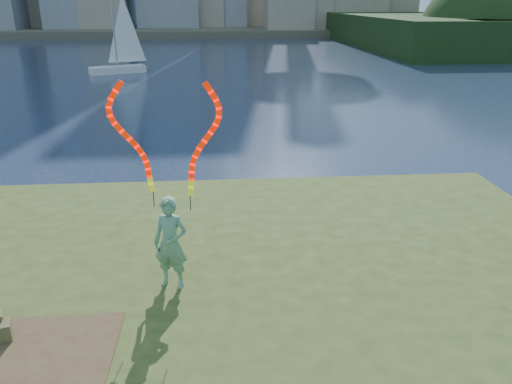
{
  "coord_description": "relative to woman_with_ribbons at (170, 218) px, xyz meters",
  "views": [
    {
      "loc": [
        1.08,
        -9.19,
        5.89
      ],
      "look_at": [
        1.9,
        1.0,
        1.95
      ],
      "focal_mm": 35.0,
      "sensor_mm": 36.0,
      "label": 1
    }
  ],
  "objects": [
    {
      "name": "grassy_knoll",
      "position": [
        -0.18,
        -1.48,
        -1.85
      ],
      "size": [
        20.0,
        18.0,
        0.8
      ],
      "color": "#354418",
      "rests_on": "ground"
    },
    {
      "name": "far_shore",
      "position": [
        -0.18,
        95.82,
        -1.59
      ],
      "size": [
        320.0,
        40.0,
        1.2
      ],
      "primitive_type": "cube",
      "color": "#4E4939",
      "rests_on": "ground"
    },
    {
      "name": "sailboat",
      "position": [
        -7.21,
        36.24,
        -0.92
      ],
      "size": [
        4.79,
        3.26,
        7.4
      ],
      "rotation": [
        0.0,
        0.0,
        0.43
      ],
      "color": "silver",
      "rests_on": "ground"
    },
    {
      "name": "ground",
      "position": [
        -0.18,
        0.82,
        -2.19
      ],
      "size": [
        320.0,
        320.0,
        0.0
      ],
      "primitive_type": "plane",
      "color": "#1A2742",
      "rests_on": "ground"
    },
    {
      "name": "woman_with_ribbons",
      "position": [
        0.0,
        0.0,
        0.0
      ],
      "size": [
        2.01,
        0.77,
        4.16
      ],
      "rotation": [
        0.0,
        0.0,
        -0.34
      ],
      "color": "#0F6928",
      "rests_on": "grassy_knoll"
    }
  ]
}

